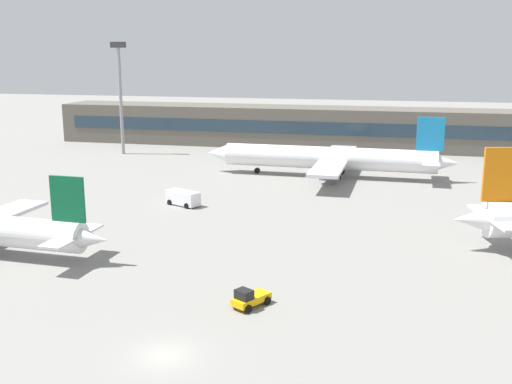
% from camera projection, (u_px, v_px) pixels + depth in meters
% --- Properties ---
extents(ground_plane, '(400.00, 400.00, 0.00)m').
position_uv_depth(ground_plane, '(275.00, 215.00, 82.14)').
color(ground_plane, gray).
extents(terminal_building, '(127.02, 12.13, 9.00)m').
position_uv_depth(terminal_building, '(329.00, 127.00, 138.80)').
color(terminal_building, '#5B564C').
rests_on(terminal_building, ground_plane).
extents(airplane_far, '(43.98, 30.57, 10.88)m').
position_uv_depth(airplane_far, '(327.00, 158.00, 106.14)').
color(airplane_far, white).
rests_on(airplane_far, ground_plane).
extents(baggage_tug_yellow, '(3.12, 3.87, 1.75)m').
position_uv_depth(baggage_tug_yellow, '(249.00, 298.00, 52.43)').
color(baggage_tug_yellow, '#F2B20C').
rests_on(baggage_tug_yellow, ground_plane).
extents(service_van_white, '(5.55, 4.05, 2.08)m').
position_uv_depth(service_van_white, '(183.00, 198.00, 86.91)').
color(service_van_white, white).
rests_on(service_van_white, ground_plane).
extents(floodlight_tower_west, '(3.20, 0.80, 23.31)m').
position_uv_depth(floodlight_tower_west, '(120.00, 89.00, 127.70)').
color(floodlight_tower_west, gray).
rests_on(floodlight_tower_west, ground_plane).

